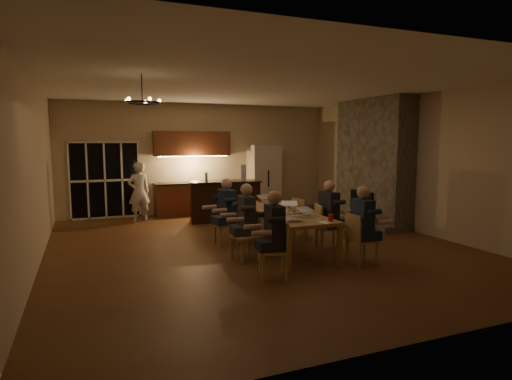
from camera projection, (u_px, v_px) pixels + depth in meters
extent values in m
plane|color=brown|center=(258.00, 246.00, 8.71)|extent=(9.00, 9.00, 0.00)
cube|color=#C5AE8B|center=(200.00, 159.00, 12.68)|extent=(8.00, 0.04, 3.20)
cube|color=#C5AE8B|center=(32.00, 174.00, 7.03)|extent=(0.04, 9.00, 3.20)
cube|color=#C5AE8B|center=(416.00, 164.00, 10.01)|extent=(0.04, 9.00, 3.20)
cube|color=white|center=(258.00, 85.00, 8.33)|extent=(8.00, 9.00, 0.04)
cube|color=black|center=(105.00, 180.00, 11.70)|extent=(1.86, 0.08, 2.10)
cube|color=#6E6656|center=(373.00, 162.00, 11.00)|extent=(0.58, 2.50, 3.20)
cube|color=beige|center=(264.00, 178.00, 13.12)|extent=(0.90, 0.68, 2.00)
cube|color=#B88549|center=(279.00, 230.00, 8.54)|extent=(1.10, 3.02, 0.75)
cube|color=black|center=(225.00, 201.00, 11.35)|extent=(1.98, 0.99, 1.08)
imported|color=white|center=(139.00, 192.00, 11.27)|extent=(0.65, 0.49, 1.59)
torus|color=black|center=(142.00, 103.00, 6.82)|extent=(0.57, 0.57, 0.03)
cylinder|color=white|center=(288.00, 212.00, 8.11)|extent=(0.08, 0.08, 0.10)
cylinder|color=white|center=(273.00, 204.00, 9.06)|extent=(0.07, 0.07, 0.10)
cylinder|color=white|center=(249.00, 204.00, 9.15)|extent=(0.08, 0.08, 0.10)
cylinder|color=red|center=(331.00, 218.00, 7.45)|extent=(0.08, 0.08, 0.12)
cylinder|color=red|center=(251.00, 206.00, 8.78)|extent=(0.10, 0.10, 0.12)
cylinder|color=red|center=(259.00, 199.00, 9.84)|extent=(0.09, 0.09, 0.12)
cylinder|color=#B2B2B7|center=(294.00, 213.00, 7.92)|extent=(0.06, 0.06, 0.12)
cylinder|color=#3F0F0C|center=(245.00, 199.00, 9.73)|extent=(0.06, 0.06, 0.12)
cylinder|color=#B2B2B7|center=(289.00, 205.00, 8.85)|extent=(0.06, 0.06, 0.12)
cylinder|color=white|center=(305.00, 214.00, 8.09)|extent=(0.24, 0.24, 0.02)
cylinder|color=white|center=(287.00, 220.00, 7.52)|extent=(0.23, 0.23, 0.02)
cylinder|color=white|center=(280.00, 204.00, 9.38)|extent=(0.23, 0.23, 0.02)
cube|color=white|center=(325.00, 223.00, 7.27)|extent=(0.21, 0.25, 0.01)
cylinder|color=#99999E|center=(206.00, 177.00, 11.12)|extent=(0.07, 0.07, 0.24)
cube|color=silver|center=(244.00, 173.00, 11.30)|extent=(0.17, 0.17, 0.42)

